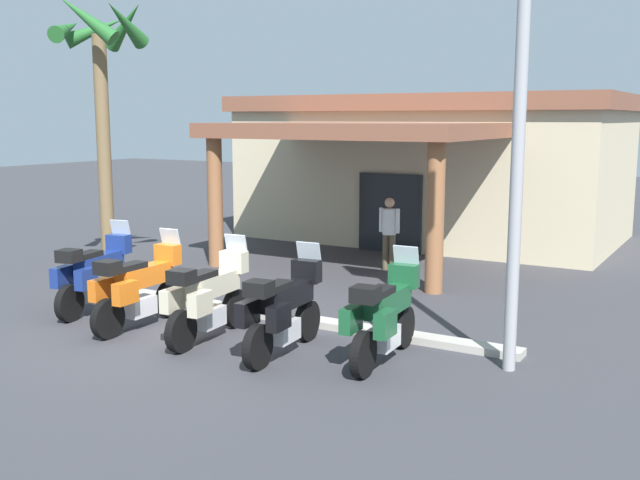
# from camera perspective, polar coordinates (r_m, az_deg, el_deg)

# --- Properties ---
(ground_plane) EXTENTS (80.00, 80.00, 0.00)m
(ground_plane) POSITION_cam_1_polar(r_m,az_deg,el_deg) (13.00, -11.38, -6.73)
(ground_plane) COLOR #38383D
(motel_building) EXTENTS (10.91, 10.74, 4.18)m
(motel_building) POSITION_cam_1_polar(r_m,az_deg,el_deg) (22.56, 8.57, 5.64)
(motel_building) COLOR beige
(motel_building) RESTS_ON ground_plane
(motorcycle_blue) EXTENTS (0.88, 2.20, 1.61)m
(motorcycle_blue) POSITION_cam_1_polar(r_m,az_deg,el_deg) (14.37, -16.84, -2.54)
(motorcycle_blue) COLOR black
(motorcycle_blue) RESTS_ON ground_plane
(motorcycle_orange) EXTENTS (0.71, 2.21, 1.61)m
(motorcycle_orange) POSITION_cam_1_polar(r_m,az_deg,el_deg) (13.07, -13.70, -3.56)
(motorcycle_orange) COLOR black
(motorcycle_orange) RESTS_ON ground_plane
(motorcycle_cream) EXTENTS (0.73, 2.21, 1.61)m
(motorcycle_cream) POSITION_cam_1_polar(r_m,az_deg,el_deg) (12.15, -8.54, -4.36)
(motorcycle_cream) COLOR black
(motorcycle_cream) RESTS_ON ground_plane
(motorcycle_black) EXTENTS (0.73, 2.21, 1.61)m
(motorcycle_black) POSITION_cam_1_polar(r_m,az_deg,el_deg) (11.27, -2.85, -5.35)
(motorcycle_black) COLOR black
(motorcycle_black) RESTS_ON ground_plane
(motorcycle_green) EXTENTS (0.72, 2.21, 1.61)m
(motorcycle_green) POSITION_cam_1_polar(r_m,az_deg,el_deg) (10.96, 4.93, -5.80)
(motorcycle_green) COLOR black
(motorcycle_green) RESTS_ON ground_plane
(pedestrian) EXTENTS (0.53, 0.32, 1.72)m
(pedestrian) POSITION_cam_1_polar(r_m,az_deg,el_deg) (17.54, 5.31, 0.90)
(pedestrian) COLOR brown
(pedestrian) RESTS_ON ground_plane
(palm_tree_roadside) EXTENTS (2.09, 2.15, 6.14)m
(palm_tree_roadside) POSITION_cam_1_polar(r_m,az_deg,el_deg) (17.20, -16.36, 12.14)
(palm_tree_roadside) COLOR brown
(palm_tree_roadside) RESTS_ON ground_plane
(curb_strip) EXTENTS (9.34, 0.36, 0.12)m
(curb_strip) POSITION_cam_1_polar(r_m,az_deg,el_deg) (13.55, -4.20, -5.64)
(curb_strip) COLOR #ADA89E
(curb_strip) RESTS_ON ground_plane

